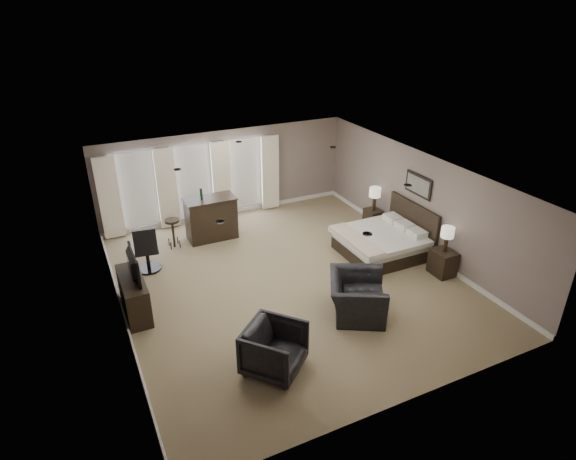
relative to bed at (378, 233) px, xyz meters
name	(u,v)px	position (x,y,z in m)	size (l,w,h in m)	color
room	(288,231)	(-2.58, -0.10, 0.67)	(7.60, 8.60, 2.64)	#837353
window_bay	(194,183)	(-3.58, 4.01, 0.57)	(5.25, 0.20, 2.30)	silver
bed	(378,233)	(0.00, 0.00, 0.00)	(1.98, 1.89, 1.26)	silver
nightstand_near	(443,263)	(0.89, -1.45, -0.32)	(0.46, 0.57, 0.62)	black
nightstand_far	(373,218)	(0.89, 1.45, -0.36)	(0.40, 0.49, 0.54)	black
lamp_near	(447,239)	(0.89, -1.45, 0.30)	(0.30, 0.30, 0.63)	beige
lamp_far	(375,199)	(0.89, 1.45, 0.25)	(0.33, 0.33, 0.68)	beige
wall_art	(418,185)	(1.12, 0.00, 1.12)	(0.04, 0.96, 0.56)	slate
dresser	(134,295)	(-6.03, 0.15, -0.21)	(0.47, 1.44, 0.84)	black
tv	(131,275)	(-6.03, 0.15, 0.28)	(1.04, 0.60, 0.14)	black
armchair_near	(357,290)	(-1.84, -1.90, -0.06)	(1.31, 0.85, 1.14)	black
armchair_far	(274,347)	(-4.09, -2.71, -0.13)	(0.97, 0.91, 1.00)	black
bar_counter	(211,218)	(-3.51, 2.79, -0.03)	(1.37, 0.71, 1.19)	black
bar_stool_left	(173,233)	(-4.58, 2.72, -0.23)	(0.38, 0.38, 0.80)	black
bar_stool_right	(217,213)	(-3.12, 3.53, -0.26)	(0.35, 0.35, 0.74)	black
desk_chair	(146,248)	(-5.44, 1.82, -0.02)	(0.62, 0.62, 1.21)	black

